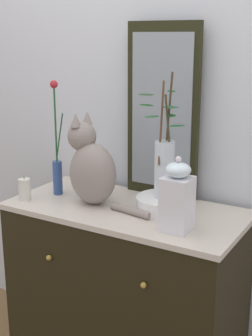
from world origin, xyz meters
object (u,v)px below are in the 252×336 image
sideboard (126,295)px  bowl_porcelain (164,204)px  candle_pillar (25,190)px  vase_glass_clear (164,164)px  jar_lidded_porcelain (177,198)px  cat_sitting (91,168)px  mirror_leaning (162,112)px  vase_slim_green (57,164)px

sideboard → bowl_porcelain: size_ratio=4.43×
bowl_porcelain → candle_pillar: bearing=-162.4°
vase_glass_clear → jar_lidded_porcelain: vase_glass_clear is taller
bowl_porcelain → cat_sitting: bearing=-167.8°
sideboard → bowl_porcelain: (0.16, 0.04, 0.47)m
mirror_leaning → vase_glass_clear: mirror_leaning is taller
cat_sitting → jar_lidded_porcelain: 0.47m
sideboard → candle_pillar: (-0.45, -0.15, 0.49)m
vase_slim_green → candle_pillar: 0.19m
mirror_leaning → jar_lidded_porcelain: 0.51m
mirror_leaning → cat_sitting: (-0.22, -0.26, -0.23)m
jar_lidded_porcelain → candle_pillar: (-0.75, -0.03, -0.08)m
mirror_leaning → vase_glass_clear: bearing=-60.6°
sideboard → vase_slim_green: 0.69m
mirror_leaning → bowl_porcelain: mirror_leaning is taller
cat_sitting → candle_pillar: cat_sitting is taller
sideboard → bowl_porcelain: bearing=14.4°
mirror_leaning → bowl_porcelain: size_ratio=3.35×
vase_glass_clear → cat_sitting: bearing=-167.7°
vase_slim_green → jar_lidded_porcelain: (0.67, -0.12, -0.02)m
mirror_leaning → candle_pillar: (-0.51, -0.39, -0.35)m
sideboard → candle_pillar: 0.68m
vase_slim_green → jar_lidded_porcelain: 0.68m
sideboard → mirror_leaning: (0.06, 0.23, 0.83)m
sideboard → candle_pillar: size_ratio=9.30×
bowl_porcelain → sideboard: bearing=-165.6°
vase_glass_clear → sideboard: bearing=-165.4°
cat_sitting → vase_slim_green: 0.21m
cat_sitting → bowl_porcelain: cat_sitting is taller
bowl_porcelain → vase_glass_clear: (-0.00, 0.00, 0.18)m
vase_glass_clear → candle_pillar: bearing=-162.3°
jar_lidded_porcelain → candle_pillar: jar_lidded_porcelain is taller
sideboard → jar_lidded_porcelain: jar_lidded_porcelain is taller
mirror_leaning → candle_pillar: 0.72m
bowl_porcelain → vase_glass_clear: size_ratio=0.45×
cat_sitting → bowl_porcelain: (0.32, 0.07, -0.13)m
mirror_leaning → jar_lidded_porcelain: (0.24, -0.35, -0.26)m
mirror_leaning → bowl_porcelain: (0.11, -0.19, -0.37)m
vase_glass_clear → candle_pillar: 0.66m
mirror_leaning → vase_glass_clear: 0.29m
mirror_leaning → vase_slim_green: mirror_leaning is taller
mirror_leaning → jar_lidded_porcelain: size_ratio=2.67×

